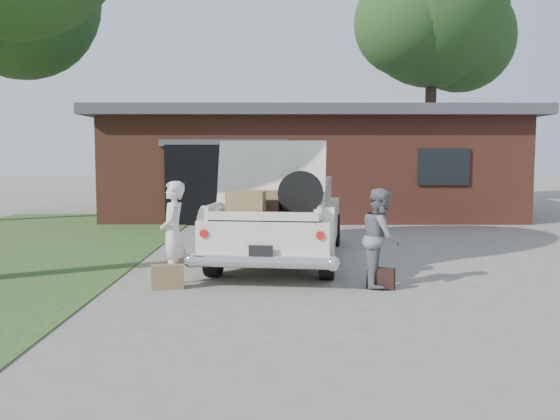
{
  "coord_description": "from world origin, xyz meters",
  "views": [
    {
      "loc": [
        -0.04,
        -8.17,
        1.91
      ],
      "look_at": [
        0.0,
        0.6,
        1.1
      ],
      "focal_mm": 38.0,
      "sensor_mm": 36.0,
      "label": 1
    }
  ],
  "objects": [
    {
      "name": "suitcase_left",
      "position": [
        -1.61,
        0.17,
        0.18
      ],
      "size": [
        0.48,
        0.23,
        0.35
      ],
      "primitive_type": "cube",
      "rotation": [
        0.0,
        0.0,
        0.19
      ],
      "color": "olive",
      "rests_on": "ground"
    },
    {
      "name": "sedan",
      "position": [
        0.06,
        2.63,
        0.77
      ],
      "size": [
        2.67,
        5.45,
        2.14
      ],
      "rotation": [
        0.0,
        0.0,
        -0.13
      ],
      "color": "white",
      "rests_on": "ground"
    },
    {
      "name": "tree_right",
      "position": [
        6.18,
        15.72,
        7.18
      ],
      "size": [
        6.68,
        5.81,
        10.41
      ],
      "color": "#38281E",
      "rests_on": "ground"
    },
    {
      "name": "ground",
      "position": [
        0.0,
        0.0,
        0.0
      ],
      "size": [
        90.0,
        90.0,
        0.0
      ],
      "primitive_type": "plane",
      "color": "gray",
      "rests_on": "ground"
    },
    {
      "name": "woman_left",
      "position": [
        -1.56,
        0.41,
        0.77
      ],
      "size": [
        0.42,
        0.59,
        1.54
      ],
      "primitive_type": "imported",
      "rotation": [
        0.0,
        0.0,
        -1.48
      ],
      "color": "silver",
      "rests_on": "ground"
    },
    {
      "name": "suitcase_right",
      "position": [
        1.45,
        0.19,
        0.15
      ],
      "size": [
        0.41,
        0.27,
        0.31
      ],
      "primitive_type": "cube",
      "rotation": [
        0.0,
        0.0,
        -0.4
      ],
      "color": "black",
      "rests_on": "ground"
    },
    {
      "name": "house",
      "position": [
        0.98,
        11.47,
        1.67
      ],
      "size": [
        12.8,
        7.8,
        3.3
      ],
      "color": "brown",
      "rests_on": "ground"
    },
    {
      "name": "woman_right",
      "position": [
        1.46,
        0.35,
        0.72
      ],
      "size": [
        0.63,
        0.77,
        1.44
      ],
      "primitive_type": "imported",
      "rotation": [
        0.0,
        0.0,
        1.44
      ],
      "color": "slate",
      "rests_on": "ground"
    }
  ]
}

